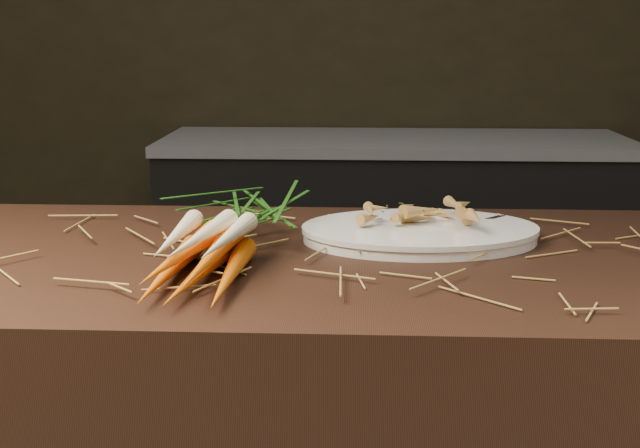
{
  "coord_description": "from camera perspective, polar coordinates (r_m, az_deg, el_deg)",
  "views": [
    {
      "loc": [
        0.15,
        -0.95,
        1.26
      ],
      "look_at": [
        0.09,
        0.26,
        0.96
      ],
      "focal_mm": 45.0,
      "sensor_mm": 36.0,
      "label": 1
    }
  ],
  "objects": [
    {
      "name": "serving_platter",
      "position": [
        1.4,
        7.11,
        -0.75
      ],
      "size": [
        0.42,
        0.3,
        0.02
      ],
      "primitive_type": null,
      "rotation": [
        0.0,
        0.0,
        0.07
      ],
      "color": "white",
      "rests_on": "main_counter"
    },
    {
      "name": "serving_fork",
      "position": [
        1.4,
        13.04,
        -0.39
      ],
      "size": [
        0.12,
        0.12,
        0.0
      ],
      "primitive_type": "cube",
      "rotation": [
        0.0,
        0.0,
        -0.79
      ],
      "color": "silver",
      "rests_on": "serving_platter"
    },
    {
      "name": "roasted_veg_heap",
      "position": [
        1.39,
        7.16,
        0.58
      ],
      "size": [
        0.21,
        0.16,
        0.04
      ],
      "primitive_type": null,
      "rotation": [
        0.0,
        0.0,
        0.07
      ],
      "color": "#A5712D",
      "rests_on": "serving_platter"
    },
    {
      "name": "straw_bedding",
      "position": [
        1.31,
        -3.99,
        -1.72
      ],
      "size": [
        1.4,
        0.6,
        0.02
      ],
      "primitive_type": null,
      "color": "#A68938",
      "rests_on": "main_counter"
    },
    {
      "name": "back_counter",
      "position": [
        3.25,
        5.23,
        -1.2
      ],
      "size": [
        1.82,
        0.62,
        0.84
      ],
      "color": "black",
      "rests_on": "ground"
    },
    {
      "name": "root_veg_bunch",
      "position": [
        1.28,
        -6.68,
        -0.38
      ],
      "size": [
        0.2,
        0.53,
        0.1
      ],
      "rotation": [
        0.0,
        0.0,
        -0.12
      ],
      "color": "#D95C09",
      "rests_on": "main_counter"
    }
  ]
}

